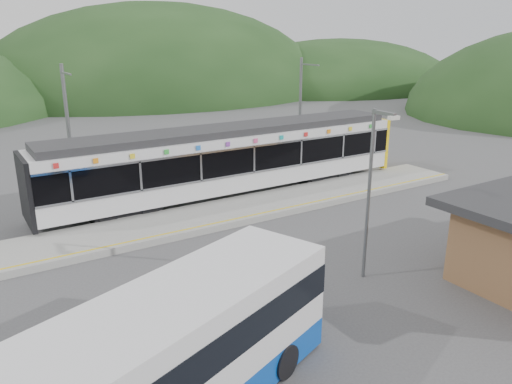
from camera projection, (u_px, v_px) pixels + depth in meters
ground at (289, 232)px, 21.87m from camera, size 120.00×120.00×0.00m
hills at (321, 183)px, 29.29m from camera, size 146.00×149.00×26.00m
platform at (250, 208)px, 24.49m from camera, size 26.00×3.20×0.30m
yellow_line at (264, 213)px, 23.39m from camera, size 26.00×0.10×0.01m
train at (231, 158)px, 26.37m from camera, size 20.44×3.01×3.74m
catenary_mast_west at (69, 135)px, 24.12m from camera, size 0.18×1.80×7.00m
catenary_mast_east at (300, 113)px, 31.26m from camera, size 0.18×1.80×7.00m
lamp_post at (372, 181)px, 16.66m from camera, size 0.36×1.06×5.98m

